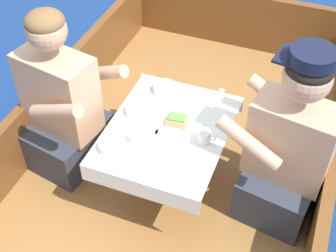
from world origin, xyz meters
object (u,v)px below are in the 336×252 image
at_px(person_starboard, 288,150).
at_px(sandwich, 177,120).
at_px(coffee_cup_port, 204,136).
at_px(person_port, 63,107).
at_px(coffee_cup_starboard, 136,137).

xyz_separation_m(person_starboard, sandwich, (-0.57, -0.02, 0.03)).
bearing_deg(coffee_cup_port, person_port, -178.88).
distance_m(person_starboard, coffee_cup_starboard, 0.75).
height_order(person_starboard, sandwich, person_starboard).
bearing_deg(person_starboard, coffee_cup_port, 21.23).
relative_size(person_starboard, coffee_cup_port, 10.01).
bearing_deg(sandwich, coffee_cup_starboard, -128.63).
bearing_deg(coffee_cup_starboard, person_starboard, 16.25).
distance_m(person_port, coffee_cup_starboard, 0.50).
height_order(person_starboard, coffee_cup_starboard, person_starboard).
distance_m(person_port, person_starboard, 1.21).
bearing_deg(coffee_cup_port, person_starboard, 12.01).
bearing_deg(coffee_cup_port, sandwich, 159.14).
xyz_separation_m(person_starboard, coffee_cup_starboard, (-0.72, -0.21, 0.03)).
relative_size(person_port, person_starboard, 0.98).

